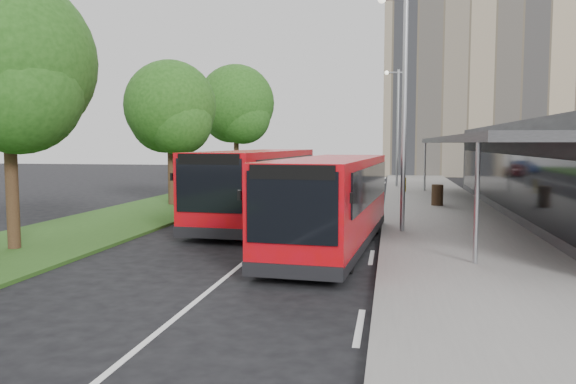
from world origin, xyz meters
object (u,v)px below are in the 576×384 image
(bus_main, at_px, (332,202))
(tree_mid, at_px, (171,112))
(tree_far, at_px, (236,108))
(lamp_post_far, at_px, (397,120))
(car_near, at_px, (367,168))
(bus_second, at_px, (257,186))
(lamp_post_near, at_px, (402,97))
(litter_bin, at_px, (437,195))
(bollard, at_px, (405,185))
(tree_near, at_px, (8,73))
(car_far, at_px, (351,166))

(bus_main, bearing_deg, tree_mid, 136.82)
(tree_far, xyz_separation_m, lamp_post_far, (11.13, 0.95, -0.87))
(car_near, bearing_deg, bus_second, -119.10)
(lamp_post_near, relative_size, litter_bin, 7.98)
(tree_far, relative_size, bollard, 9.88)
(lamp_post_far, relative_size, litter_bin, 7.98)
(lamp_post_near, xyz_separation_m, bus_second, (-5.49, 1.96, -3.25))
(lamp_post_near, height_order, bollard, lamp_post_near)
(lamp_post_far, distance_m, bollard, 5.86)
(tree_near, xyz_separation_m, tree_mid, (0.00, 12.00, -0.48))
(bus_second, distance_m, car_near, 34.99)
(litter_bin, bearing_deg, lamp_post_near, -102.76)
(litter_bin, height_order, car_near, car_near)
(tree_near, relative_size, bollard, 9.11)
(tree_far, height_order, lamp_post_near, tree_far)
(tree_mid, bearing_deg, tree_near, -90.00)
(tree_near, height_order, bus_main, tree_near)
(tree_far, distance_m, lamp_post_far, 11.20)
(bus_main, bearing_deg, lamp_post_far, 89.28)
(lamp_post_near, height_order, car_far, lamp_post_near)
(lamp_post_near, bearing_deg, bollard, 88.04)
(tree_near, height_order, lamp_post_far, lamp_post_far)
(tree_far, xyz_separation_m, litter_bin, (13.03, -10.64, -4.94))
(tree_near, height_order, tree_far, tree_far)
(car_near, bearing_deg, tree_mid, -130.34)
(lamp_post_near, height_order, lamp_post_far, same)
(lamp_post_near, bearing_deg, car_far, 96.29)
(tree_mid, bearing_deg, bollard, 37.11)
(tree_mid, relative_size, bus_main, 0.74)
(tree_mid, relative_size, car_near, 1.96)
(bus_main, distance_m, bus_second, 5.94)
(lamp_post_far, height_order, bus_main, lamp_post_far)
(lamp_post_far, bearing_deg, bus_second, -106.92)
(bus_main, relative_size, car_far, 2.44)
(lamp_post_near, distance_m, bus_main, 4.85)
(tree_far, bearing_deg, litter_bin, -39.23)
(tree_mid, bearing_deg, car_near, 74.15)
(tree_near, bearing_deg, bus_second, 50.76)
(tree_mid, distance_m, bollard, 15.20)
(bus_second, bearing_deg, bus_main, -50.88)
(litter_bin, relative_size, car_near, 0.27)
(tree_far, relative_size, car_near, 2.34)
(tree_mid, xyz_separation_m, car_far, (6.40, 35.83, -4.02))
(tree_near, relative_size, lamp_post_far, 1.00)
(bus_main, relative_size, car_near, 2.63)
(tree_near, bearing_deg, litter_bin, 45.70)
(bus_main, relative_size, bus_second, 0.95)
(tree_near, height_order, tree_mid, tree_near)
(car_far, bearing_deg, tree_mid, -85.72)
(tree_far, bearing_deg, bollard, -15.18)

